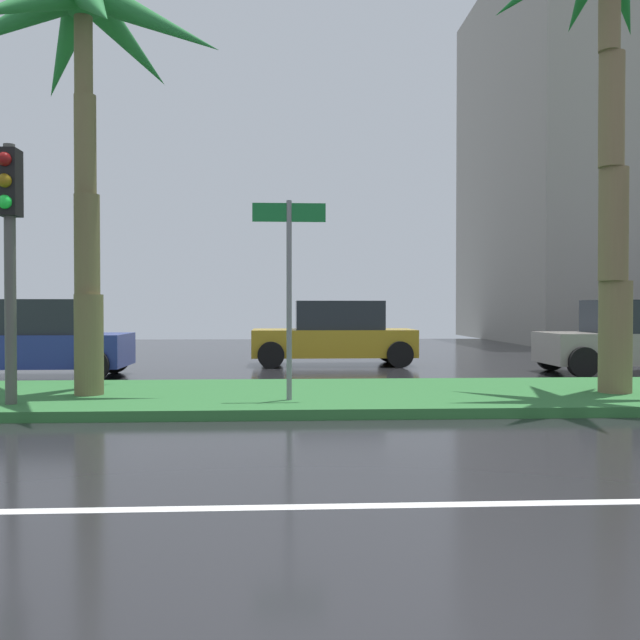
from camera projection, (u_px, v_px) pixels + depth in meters
name	position (u px, v px, depth m)	size (l,w,h in m)	color
ground_plane	(329.00, 396.00, 12.26)	(90.00, 42.00, 0.10)	black
near_lane_divider_stripe	(391.00, 505.00, 5.27)	(81.00, 0.14, 0.01)	white
median_strip	(333.00, 396.00, 11.26)	(85.50, 4.00, 0.15)	#2D6B33
palm_tree_mid_left	(83.00, 51.00, 10.91)	(4.55, 4.33, 6.95)	brown
palm_tree_centre_left	(609.00, 4.00, 10.83)	(3.98, 4.12, 7.86)	brown
traffic_signal_median_left	(9.00, 225.00, 9.73)	(0.28, 0.43, 3.73)	#4C4C47
street_name_sign	(289.00, 272.00, 10.20)	(1.10, 0.08, 3.00)	slate
car_in_traffic_leading	(31.00, 340.00, 15.00)	(4.30, 2.02, 1.72)	navy
car_in_traffic_second	(335.00, 334.00, 18.19)	(4.30, 2.02, 1.72)	#B28C1E
car_in_traffic_third	(637.00, 338.00, 15.85)	(4.30, 2.02, 1.72)	gray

